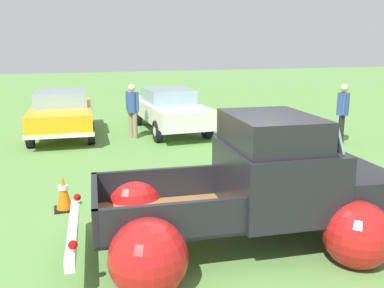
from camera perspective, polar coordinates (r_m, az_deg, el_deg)
ground_plane at (r=6.40m, az=5.44°, el=-13.46°), size 80.00×80.00×0.00m
vintage_pickup_truck at (r=6.22m, az=9.01°, el=-6.75°), size 4.76×3.07×1.96m
show_car_0 at (r=14.04m, az=-17.30°, el=4.23°), size 2.15×4.49×1.43m
show_car_1 at (r=14.18m, az=-3.14°, el=4.90°), size 1.86×4.59×1.43m
spectator_0 at (r=13.03m, az=19.84°, el=4.41°), size 0.47×0.50×1.77m
spectator_1 at (r=13.16m, az=-8.11°, el=4.93°), size 0.47×0.49×1.69m
lane_cone_0 at (r=7.81m, az=-17.09°, el=-6.43°), size 0.36×0.36×0.63m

